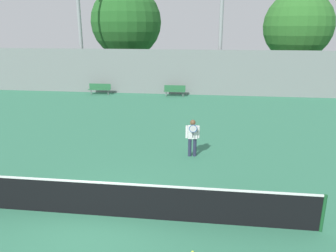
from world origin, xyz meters
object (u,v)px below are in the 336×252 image
Objects in this scene: tennis_player at (193,136)px; tree_green_broad at (126,22)px; tennis_net at (100,199)px; light_pole_near_left at (79,16)px; tree_green_tall at (298,26)px; bench_courtside_far at (175,90)px; tennis_ball at (193,252)px; light_pole_far_right at (221,19)px; bench_courtside_near at (100,88)px.

tree_green_broad reaches higher than tennis_player.
light_pole_near_left reaches higher than tennis_net.
tree_green_tall is 0.94× the size of tree_green_broad.
tree_green_tall is at bearing 33.42° from bench_courtside_far.
tennis_player is 0.15× the size of light_pole_near_left.
light_pole_near_left is at bearing 117.40° from tennis_ball.
tree_green_broad is at bearing 101.88° from tennis_net.
tree_green_broad is (-4.78, 22.71, 4.91)m from tennis_net.
tennis_ball is 26.12m from tree_green_tall.
tennis_ball is (-0.97, -19.16, -5.59)m from light_pole_far_right.
light_pole_near_left is (-7.31, 17.90, 5.30)m from tennis_net.
tennis_player is 20.55m from tree_green_tall.
tree_green_tall reaches higher than bench_courtside_near.
tennis_net is 2.97m from tennis_ball.
tree_green_broad is (-15.15, -0.44, 0.35)m from tree_green_tall.
light_pole_near_left is at bearing -163.47° from tree_green_tall.
tennis_ball is 0.01× the size of tree_green_tall.
tree_green_tall reaches higher than bench_courtside_far.
light_pole_far_right is 19.98m from tennis_ball.
bench_courtside_far is at bearing -146.58° from tree_green_tall.
tree_green_tall is (17.68, 5.25, -0.74)m from light_pole_near_left.
bench_courtside_far is 17.95m from tennis_ball.
tree_green_tall reaches higher than tennis_net.
light_pole_near_left is 152.00× the size of tennis_ball.
bench_courtside_far is 0.16× the size of light_pole_far_right.
tree_green_tall is (10.38, 23.14, 4.56)m from tennis_net.
tree_green_tall is at bearing 16.53° from light_pole_near_left.
tennis_net is 174.10× the size of tennis_ball.
tennis_player is at bearing -113.70° from tree_green_tall.
light_pole_far_right is at bearing -29.95° from tree_green_broad.
tree_green_broad is (2.53, 4.81, -0.39)m from light_pole_near_left.
light_pole_far_right reaches higher than tree_green_tall.
light_pole_near_left is at bearing 179.90° from light_pole_far_right.
bench_courtside_near is 5.79m from light_pole_near_left.
tennis_ball is (0.34, -6.01, -0.84)m from tennis_player.
tree_green_tall is at bearing 65.85° from tennis_net.
bench_courtside_near is 19.58m from tennis_ball.
tennis_ball is at bearing -107.59° from tree_green_tall.
tree_green_tall is at bearing 37.87° from light_pole_far_right.
tennis_player is 22.59× the size of tennis_ball.
light_pole_far_right is (3.28, 1.36, 5.13)m from bench_courtside_far.
light_pole_far_right is (9.13, 1.36, 5.12)m from bench_courtside_near.
light_pole_far_right reaches higher than tennis_player.
tree_green_tall is at bearing 60.62° from tennis_player.
tree_green_tall is (10.05, 6.63, 4.60)m from bench_courtside_far.
light_pole_near_left is 1.20× the size of tree_green_broad.
tennis_net reaches higher than tennis_ball.
light_pole_near_left is at bearing 142.22° from bench_courtside_near.
tennis_net is 5.26m from tennis_player.
light_pole_near_left is (-1.78, 1.38, 5.34)m from bench_courtside_near.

